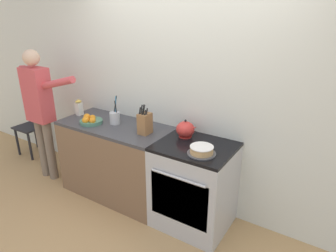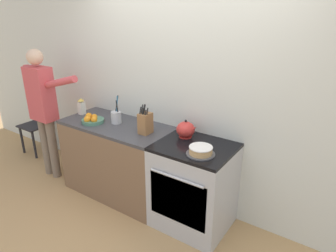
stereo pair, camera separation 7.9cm
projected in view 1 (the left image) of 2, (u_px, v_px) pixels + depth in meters
name	position (u px, v px, depth m)	size (l,w,h in m)	color
ground_plane	(151.00, 227.00, 3.15)	(16.00, 16.00, 0.00)	tan
wall_back	(183.00, 93.00, 3.17)	(8.00, 0.04, 2.60)	silver
counter_cabinet	(117.00, 160.00, 3.58)	(1.33, 0.63, 0.91)	brown
stove_range	(194.00, 186.00, 3.06)	(0.75, 0.66, 0.91)	#B7BABF
layer_cake	(202.00, 150.00, 2.71)	(0.26, 0.26, 0.08)	#4C4C51
tea_kettle	(186.00, 129.00, 3.06)	(0.23, 0.19, 0.19)	red
knife_block	(145.00, 123.00, 3.13)	(0.11, 0.14, 0.32)	olive
utensil_crock	(115.00, 117.00, 3.41)	(0.12, 0.12, 0.33)	#B7BABF
fruit_bowl	(90.00, 120.00, 3.42)	(0.26, 0.26, 0.10)	#4C7F66
milk_carton	(79.00, 108.00, 3.67)	(0.07, 0.07, 0.20)	white
person_baker	(39.00, 105.00, 3.72)	(0.95, 0.20, 1.70)	#7A6B5B
dining_chair	(35.00, 122.00, 4.62)	(0.40, 0.40, 0.86)	#232328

